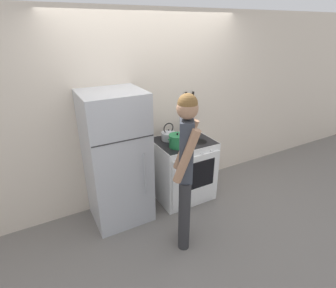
{
  "coord_description": "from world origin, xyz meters",
  "views": [
    {
      "loc": [
        -1.47,
        -3.11,
        2.34
      ],
      "look_at": [
        -0.02,
        -0.47,
        0.97
      ],
      "focal_mm": 28.0,
      "sensor_mm": 36.0,
      "label": 1
    }
  ],
  "objects_px": {
    "stove_range": "(184,169)",
    "tea_kettle": "(169,135)",
    "person": "(186,166)",
    "dutch_oven_pot": "(177,141)",
    "refrigerator": "(117,159)",
    "utensil_jar": "(190,131)"
  },
  "relations": [
    {
      "from": "stove_range",
      "to": "tea_kettle",
      "type": "height_order",
      "value": "tea_kettle"
    },
    {
      "from": "stove_range",
      "to": "person",
      "type": "distance_m",
      "value": 1.07
    },
    {
      "from": "stove_range",
      "to": "dutch_oven_pot",
      "type": "xyz_separation_m",
      "value": [
        -0.18,
        -0.1,
        0.52
      ]
    },
    {
      "from": "dutch_oven_pot",
      "to": "person",
      "type": "height_order",
      "value": "person"
    },
    {
      "from": "refrigerator",
      "to": "dutch_oven_pot",
      "type": "height_order",
      "value": "refrigerator"
    },
    {
      "from": "dutch_oven_pot",
      "to": "utensil_jar",
      "type": "xyz_separation_m",
      "value": [
        0.37,
        0.26,
        -0.02
      ]
    },
    {
      "from": "dutch_oven_pot",
      "to": "utensil_jar",
      "type": "distance_m",
      "value": 0.46
    },
    {
      "from": "dutch_oven_pot",
      "to": "tea_kettle",
      "type": "bearing_deg",
      "value": 86.99
    },
    {
      "from": "utensil_jar",
      "to": "person",
      "type": "xyz_separation_m",
      "value": [
        -0.67,
        -0.94,
        0.05
      ]
    },
    {
      "from": "utensil_jar",
      "to": "person",
      "type": "distance_m",
      "value": 1.15
    },
    {
      "from": "dutch_oven_pot",
      "to": "person",
      "type": "relative_size",
      "value": 0.15
    },
    {
      "from": "refrigerator",
      "to": "stove_range",
      "type": "xyz_separation_m",
      "value": [
        0.95,
        -0.03,
        -0.39
      ]
    },
    {
      "from": "dutch_oven_pot",
      "to": "refrigerator",
      "type": "bearing_deg",
      "value": 170.39
    },
    {
      "from": "refrigerator",
      "to": "utensil_jar",
      "type": "relative_size",
      "value": 6.08
    },
    {
      "from": "utensil_jar",
      "to": "person",
      "type": "height_order",
      "value": "person"
    },
    {
      "from": "refrigerator",
      "to": "stove_range",
      "type": "bearing_deg",
      "value": -1.78
    },
    {
      "from": "person",
      "to": "utensil_jar",
      "type": "bearing_deg",
      "value": -4.99
    },
    {
      "from": "refrigerator",
      "to": "tea_kettle",
      "type": "distance_m",
      "value": 0.81
    },
    {
      "from": "stove_range",
      "to": "tea_kettle",
      "type": "xyz_separation_m",
      "value": [
        -0.16,
        0.16,
        0.51
      ]
    },
    {
      "from": "utensil_jar",
      "to": "person",
      "type": "relative_size",
      "value": 0.16
    },
    {
      "from": "stove_range",
      "to": "person",
      "type": "xyz_separation_m",
      "value": [
        -0.47,
        -0.78,
        0.56
      ]
    },
    {
      "from": "dutch_oven_pot",
      "to": "utensil_jar",
      "type": "height_order",
      "value": "utensil_jar"
    }
  ]
}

